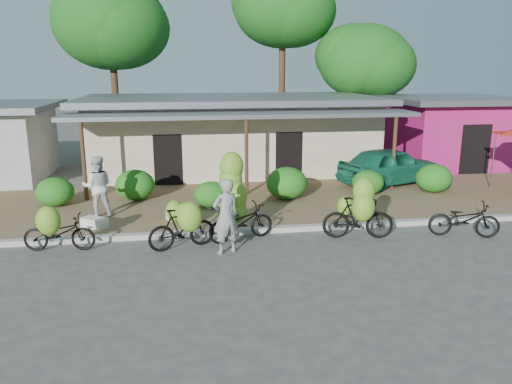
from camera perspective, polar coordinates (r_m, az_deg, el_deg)
ground at (r=12.47m, az=2.97°, el=-7.51°), size 100.00×100.00×0.00m
sidewalk at (r=17.13m, az=-0.55°, el=-1.28°), size 60.00×6.00×0.12m
curb at (r=14.29m, az=1.28°, el=-4.34°), size 60.00×0.25×0.15m
shop_main at (r=22.58m, az=-2.85°, el=6.72°), size 13.00×8.50×3.35m
shop_pink at (r=25.99m, az=20.96°, el=6.66°), size 6.00×6.00×3.25m
tree_far_center at (r=27.73m, az=-16.68°, el=18.11°), size 5.78×5.71×9.02m
tree_center_right at (r=28.73m, az=2.63°, el=20.47°), size 5.42×5.32×9.87m
tree_near_right at (r=27.74m, az=11.84°, el=14.62°), size 4.96×4.82×6.86m
hedge_0 at (r=17.73m, az=-21.99°, el=0.02°), size 1.23×1.11×0.96m
hedge_1 at (r=17.71m, az=-13.64°, el=0.79°), size 1.35×1.21×1.05m
hedge_2 at (r=16.37m, az=-5.18°, el=-0.28°), size 1.11×1.00×0.86m
hedge_3 at (r=17.35m, az=3.53°, el=1.01°), size 1.44×1.30×1.13m
hedge_4 at (r=18.38m, az=12.67°, el=1.07°), size 1.15×1.04×0.90m
hedge_5 at (r=19.44m, az=19.66°, el=1.51°), size 1.34×1.21×1.05m
bike_far_left at (r=13.61m, az=-21.73°, el=-4.16°), size 1.86×1.30×1.36m
bike_left at (r=12.90m, az=-8.30°, el=-3.90°), size 1.87×1.40×1.41m
bike_center at (r=13.66m, az=-2.28°, el=-1.53°), size 2.02×1.44×2.36m
bike_right at (r=13.74m, az=11.73°, el=-2.39°), size 2.01×1.34×1.85m
bike_far_right at (r=14.96m, az=22.69°, el=-2.91°), size 2.00×1.25×0.99m
loose_banana_a at (r=15.01m, az=-9.30°, el=-2.14°), size 0.52×0.44×0.65m
loose_banana_b at (r=14.51m, az=-8.10°, el=-2.56°), size 0.56×0.47×0.70m
loose_banana_c at (r=15.61m, az=10.14°, el=-1.60°), size 0.50×0.43×0.63m
sack_near at (r=15.36m, az=-8.55°, el=-2.42°), size 0.93×0.80×0.30m
sack_far at (r=15.06m, az=-17.96°, el=-3.34°), size 0.83×0.76×0.28m
vendor at (r=12.49m, az=-3.48°, el=-2.77°), size 0.83×0.70×1.94m
bystander at (r=16.00m, az=-17.67°, el=0.64°), size 0.97×0.79×1.88m
teal_van at (r=20.23m, az=15.08°, el=2.93°), size 4.68×3.12×1.48m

